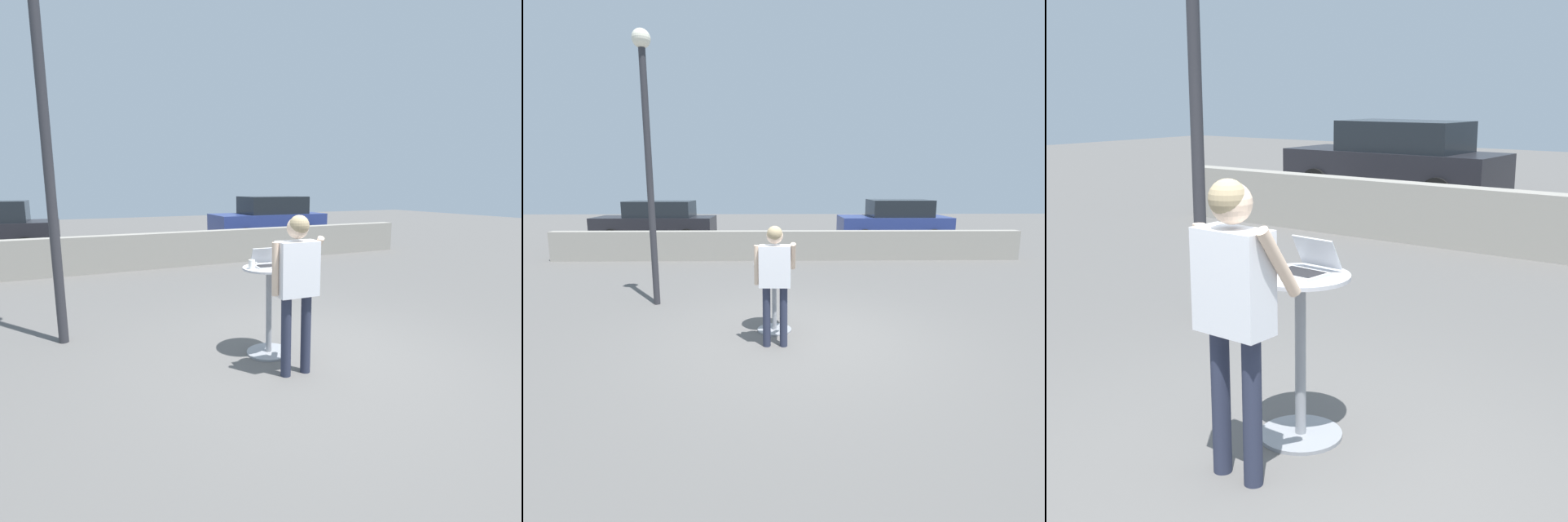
% 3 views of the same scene
% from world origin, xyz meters
% --- Properties ---
extents(ground_plane, '(50.00, 50.00, 0.00)m').
position_xyz_m(ground_plane, '(0.00, 0.00, 0.00)').
color(ground_plane, '#5B5956').
extents(cafe_table, '(0.63, 0.63, 1.08)m').
position_xyz_m(cafe_table, '(-0.35, 0.43, 0.60)').
color(cafe_table, gray).
rests_on(cafe_table, ground_plane).
extents(laptop, '(0.35, 0.36, 0.21)m').
position_xyz_m(laptop, '(-0.35, 0.49, 1.12)').
color(laptop, '#B7BABF').
rests_on(laptop, cafe_table).
extents(coffee_mug, '(0.11, 0.07, 0.11)m').
position_xyz_m(coffee_mug, '(-0.58, 0.43, 1.13)').
color(coffee_mug, white).
rests_on(coffee_mug, cafe_table).
extents(standing_person, '(0.58, 0.37, 1.73)m').
position_xyz_m(standing_person, '(-0.34, -0.20, 1.11)').
color(standing_person, '#282D42').
rests_on(standing_person, ground_plane).
extents(parked_car_further_down, '(4.44, 1.80, 1.63)m').
position_xyz_m(parked_car_further_down, '(-4.86, 9.85, 0.83)').
color(parked_car_further_down, black).
rests_on(parked_car_further_down, ground_plane).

